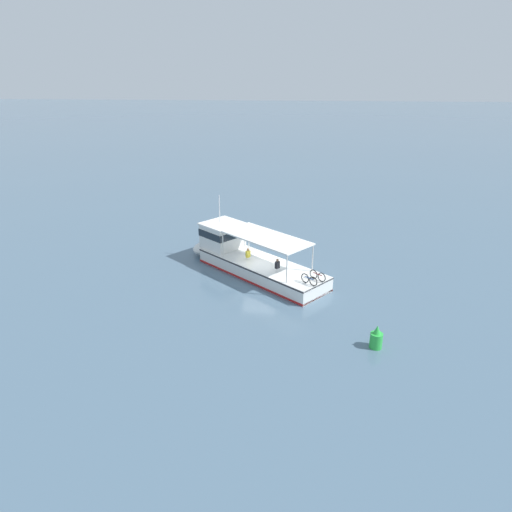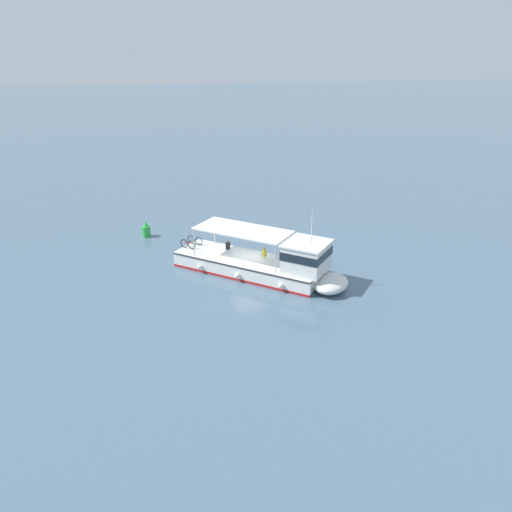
% 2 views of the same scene
% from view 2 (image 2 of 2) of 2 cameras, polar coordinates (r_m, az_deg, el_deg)
% --- Properties ---
extents(ground_plane, '(400.00, 400.00, 0.00)m').
position_cam_2_polar(ground_plane, '(36.42, -0.65, -1.69)').
color(ground_plane, slate).
extents(ferry_main, '(10.59, 11.68, 5.32)m').
position_cam_2_polar(ferry_main, '(35.06, 1.46, -0.89)').
color(ferry_main, white).
rests_on(ferry_main, ground).
extents(channel_buoy, '(0.70, 0.70, 1.40)m').
position_cam_2_polar(channel_buoy, '(43.83, -12.33, 2.87)').
color(channel_buoy, green).
rests_on(channel_buoy, ground).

